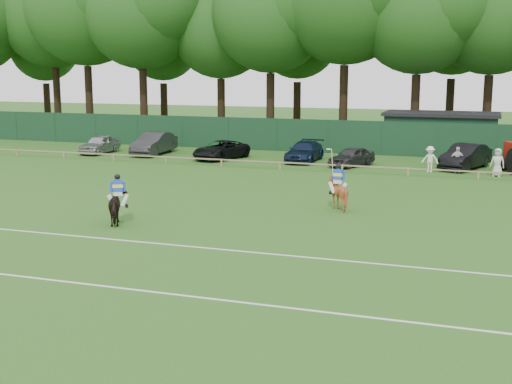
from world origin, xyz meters
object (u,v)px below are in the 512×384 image
at_px(sedan_grey, 154,144).
at_px(utility_shed, 441,132).
at_px(sedan_silver, 100,144).
at_px(horse_dark, 118,206).
at_px(suv_black, 221,150).
at_px(hatch_grey, 352,157).
at_px(spectator_left, 430,159).
at_px(sedan_navy, 305,152).
at_px(estate_black, 465,157).
at_px(spectator_mid, 457,160).
at_px(horse_chestnut, 338,193).
at_px(spectator_right, 498,162).

xyz_separation_m(sedan_grey, utility_shed, (20.00, 7.91, 0.73)).
height_order(sedan_silver, utility_shed, utility_shed).
relative_size(horse_dark, suv_black, 0.39).
xyz_separation_m(horse_dark, sedan_grey, (-9.00, 20.72, 0.04)).
relative_size(hatch_grey, spectator_left, 2.33).
relative_size(sedan_navy, utility_shed, 0.55).
height_order(sedan_silver, spectator_left, spectator_left).
bearing_deg(suv_black, sedan_navy, 23.99).
xyz_separation_m(sedan_navy, estate_black, (10.59, -0.03, 0.11)).
bearing_deg(hatch_grey, sedan_grey, -160.23).
relative_size(sedan_navy, estate_black, 0.97).
height_order(sedan_silver, spectator_mid, spectator_mid).
bearing_deg(estate_black, utility_shed, 125.90).
distance_m(horse_dark, suv_black, 20.19).
distance_m(estate_black, spectator_mid, 1.81).
bearing_deg(horse_chestnut, horse_dark, 39.34).
relative_size(sedan_grey, spectator_mid, 3.07).
relative_size(sedan_silver, spectator_right, 2.38).
height_order(horse_chestnut, spectator_left, spectator_left).
xyz_separation_m(sedan_grey, spectator_mid, (21.67, -1.77, -0.01)).
xyz_separation_m(sedan_silver, estate_black, (26.23, 0.77, 0.10)).
bearing_deg(sedan_grey, hatch_grey, -6.69).
height_order(horse_dark, spectator_right, spectator_right).
bearing_deg(suv_black, estate_black, 18.71).
bearing_deg(spectator_right, sedan_grey, -172.40).
height_order(sedan_navy, spectator_right, spectator_right).
distance_m(suv_black, estate_black, 16.46).
relative_size(horse_dark, spectator_left, 1.13).
bearing_deg(spectator_left, sedan_silver, -177.15).
xyz_separation_m(horse_chestnut, sedan_navy, (-5.52, 14.94, -0.09)).
bearing_deg(hatch_grey, spectator_mid, 20.57).
bearing_deg(suv_black, sedan_grey, -172.27).
bearing_deg(spectator_right, horse_chestnut, -105.78).
height_order(horse_dark, utility_shed, utility_shed).
xyz_separation_m(sedan_navy, spectator_left, (8.56, -2.07, 0.12)).
height_order(horse_dark, sedan_silver, horse_dark).
relative_size(sedan_silver, sedan_navy, 0.86).
distance_m(horse_chestnut, spectator_left, 13.22).
bearing_deg(spectator_right, horse_dark, -115.86).
distance_m(sedan_silver, hatch_grey, 19.16).
xyz_separation_m(sedan_navy, spectator_mid, (10.16, -1.79, 0.12)).
height_order(spectator_mid, spectator_right, spectator_right).
height_order(suv_black, utility_shed, utility_shed).
height_order(horse_chestnut, estate_black, estate_black).
relative_size(hatch_grey, utility_shed, 0.44).
height_order(horse_dark, spectator_left, spectator_left).
xyz_separation_m(spectator_left, utility_shed, (-0.07, 9.96, 0.74)).
height_order(horse_dark, sedan_grey, sedan_grey).
distance_m(horse_chestnut, spectator_mid, 13.95).
xyz_separation_m(estate_black, spectator_left, (-2.03, -2.05, 0.01)).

